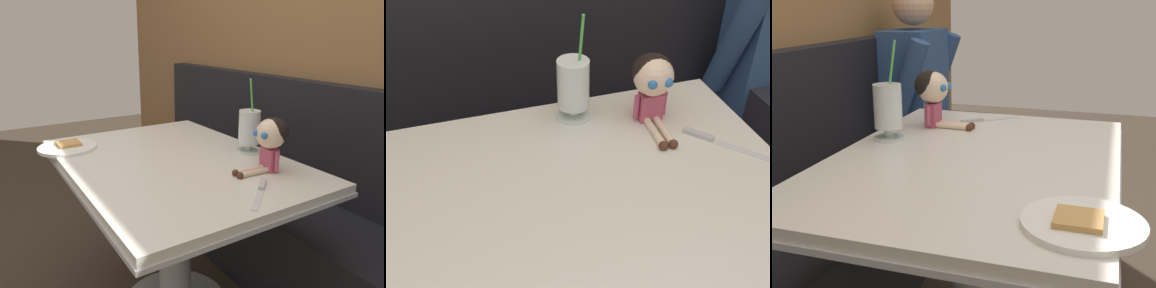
# 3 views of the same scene
# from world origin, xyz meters

# --- Properties ---
(wood_panel_wall) EXTENTS (4.40, 0.08, 2.40)m
(wood_panel_wall) POSITION_xyz_m (0.00, 1.05, 1.20)
(wood_panel_wall) COLOR olive
(wood_panel_wall) RESTS_ON ground
(booth_bench) EXTENTS (2.60, 0.48, 1.00)m
(booth_bench) POSITION_xyz_m (0.00, 0.81, 0.33)
(booth_bench) COLOR black
(booth_bench) RESTS_ON ground
(diner_table) EXTENTS (1.11, 0.81, 0.74)m
(diner_table) POSITION_xyz_m (0.00, 0.18, 0.54)
(diner_table) COLOR silver
(diner_table) RESTS_ON ground
(toast_plate) EXTENTS (0.25, 0.25, 0.03)m
(toast_plate) POSITION_xyz_m (-0.36, -0.15, 0.75)
(toast_plate) COLOR white
(toast_plate) RESTS_ON diner_table
(milkshake_glass) EXTENTS (0.10, 0.10, 0.32)m
(milkshake_glass) POSITION_xyz_m (0.09, 0.50, 0.84)
(milkshake_glass) COLOR silver
(milkshake_glass) RESTS_ON diner_table
(butter_knife) EXTENTS (0.17, 0.19, 0.01)m
(butter_knife) POSITION_xyz_m (0.41, 0.28, 0.74)
(butter_knife) COLOR silver
(butter_knife) RESTS_ON diner_table
(seated_doll) EXTENTS (0.12, 0.22, 0.20)m
(seated_doll) POSITION_xyz_m (0.30, 0.42, 0.87)
(seated_doll) COLOR #B74C6B
(seated_doll) RESTS_ON diner_table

